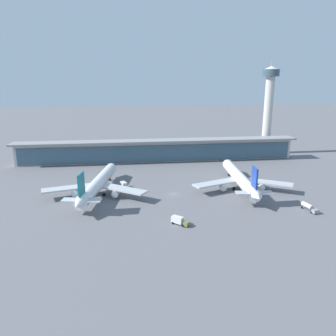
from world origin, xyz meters
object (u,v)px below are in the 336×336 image
object	(u,v)px
service_truck_mid_apron_olive	(256,195)
service_truck_by_tail_red	(257,183)
airliner_centre_stand	(240,178)
airliner_left_stand	(98,184)
service_truck_on_taxiway_grey	(309,207)
service_truck_under_wing_olive	(179,220)
control_tower	(269,103)
service_truck_near_nose_olive	(124,185)

from	to	relation	value
service_truck_mid_apron_olive	service_truck_by_tail_red	world-z (taller)	service_truck_by_tail_red
airliner_centre_stand	service_truck_mid_apron_olive	world-z (taller)	airliner_centre_stand
airliner_left_stand	service_truck_mid_apron_olive	bearing A→B (deg)	-10.06
service_truck_by_tail_red	service_truck_on_taxiway_grey	xyz separation A→B (m)	(9.40, -34.28, 0.02)
airliner_left_stand	service_truck_on_taxiway_grey	xyz separation A→B (m)	(91.22, -32.19, -3.85)
service_truck_by_tail_red	service_truck_under_wing_olive	bearing A→B (deg)	-139.71
service_truck_under_wing_olive	service_truck_on_taxiway_grey	world-z (taller)	service_truck_under_wing_olive
airliner_centre_stand	control_tower	size ratio (longest dim) A/B	0.95
airliner_left_stand	service_truck_mid_apron_olive	distance (m)	76.51
airliner_centre_stand	control_tower	distance (m)	98.80
service_truck_near_nose_olive	service_truck_mid_apron_olive	world-z (taller)	service_truck_near_nose_olive
airliner_left_stand	service_truck_by_tail_red	distance (m)	81.94
control_tower	airliner_left_stand	bearing A→B (deg)	-146.60
service_truck_near_nose_olive	control_tower	size ratio (longest dim) A/B	0.11
airliner_left_stand	service_truck_near_nose_olive	size ratio (longest dim) A/B	8.64
service_truck_near_nose_olive	service_truck_on_taxiway_grey	bearing A→B (deg)	-27.31
control_tower	service_truck_near_nose_olive	bearing A→B (deg)	-146.61
service_truck_under_wing_olive	control_tower	distance (m)	150.90
service_truck_mid_apron_olive	service_truck_on_taxiway_grey	distance (m)	24.76
service_truck_near_nose_olive	service_truck_on_taxiway_grey	distance (m)	88.41
airliner_left_stand	airliner_centre_stand	world-z (taller)	same
airliner_left_stand	service_truck_near_nose_olive	xyz separation A→B (m)	(12.67, 8.38, -3.86)
airliner_left_stand	service_truck_on_taxiway_grey	world-z (taller)	airliner_left_stand
service_truck_near_nose_olive	service_truck_on_taxiway_grey	size ratio (longest dim) A/B	0.86
service_truck_under_wing_olive	service_truck_on_taxiway_grey	bearing A→B (deg)	6.41
service_truck_mid_apron_olive	service_truck_under_wing_olive	bearing A→B (deg)	-148.58
control_tower	service_truck_under_wing_olive	bearing A→B (deg)	-126.29
service_truck_near_nose_olive	service_truck_under_wing_olive	xyz separation A→B (m)	(21.09, -47.02, 0.00)
service_truck_under_wing_olive	airliner_centre_stand	bearing A→B (deg)	45.44
service_truck_under_wing_olive	airliner_left_stand	bearing A→B (deg)	131.15
airliner_centre_stand	service_truck_under_wing_olive	distance (m)	54.17
airliner_left_stand	service_truck_mid_apron_olive	xyz separation A→B (m)	(75.19, -13.33, -4.68)
airliner_centre_stand	service_truck_mid_apron_olive	xyz separation A→B (m)	(3.52, -13.19, -4.68)
airliner_centre_stand	service_truck_near_nose_olive	distance (m)	59.74
airliner_centre_stand	service_truck_by_tail_red	world-z (taller)	airliner_centre_stand
service_truck_by_tail_red	control_tower	size ratio (longest dim) A/B	0.11
service_truck_mid_apron_olive	service_truck_on_taxiway_grey	world-z (taller)	service_truck_on_taxiway_grey
service_truck_on_taxiway_grey	control_tower	distance (m)	120.95
service_truck_near_nose_olive	service_truck_under_wing_olive	world-z (taller)	same
service_truck_under_wing_olive	service_truck_mid_apron_olive	xyz separation A→B (m)	(41.43, 25.31, -0.82)
service_truck_near_nose_olive	control_tower	distance (m)	134.09
service_truck_under_wing_olive	service_truck_by_tail_red	distance (m)	63.00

